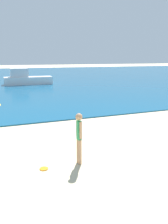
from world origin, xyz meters
TOP-DOWN VIEW (x-y plane):
  - water at (0.00, 40.45)m, footprint 160.00×60.00m
  - person_standing at (-1.69, 5.61)m, footprint 0.20×0.35m
  - frisbee at (-2.76, 5.61)m, footprint 0.24×0.24m
  - boat_near at (0.01, 27.29)m, footprint 5.41×1.90m

SIDE VIEW (x-z plane):
  - frisbee at x=-2.76m, z-range 0.00..0.03m
  - water at x=0.00m, z-range 0.00..0.06m
  - boat_near at x=0.01m, z-range -0.22..1.60m
  - person_standing at x=-1.69m, z-range 0.11..1.64m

